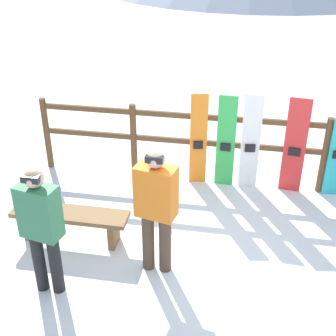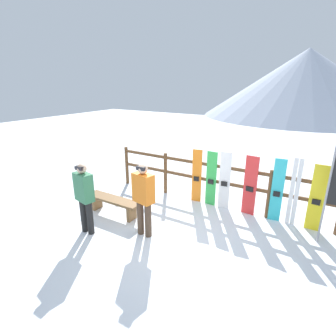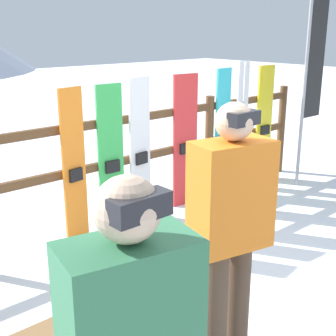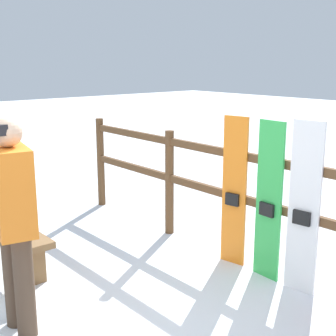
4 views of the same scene
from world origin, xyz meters
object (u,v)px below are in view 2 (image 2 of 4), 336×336
snowboard_green (211,179)px  snowboard_white (225,181)px  snowboard_yellow (317,199)px  snowboard_red (250,186)px  person_plaid_green (84,194)px  ski_pair_white (294,192)px  bench (113,202)px  snowboard_cyan (277,191)px  person_orange (143,195)px  snowboard_orange (197,176)px

snowboard_green → snowboard_white: bearing=0.0°
snowboard_white → snowboard_yellow: bearing=0.0°
snowboard_green → snowboard_red: (1.00, 0.00, 0.01)m
person_plaid_green → snowboard_green: size_ratio=1.07×
snowboard_white → person_plaid_green: bearing=-128.5°
person_plaid_green → snowboard_green: 3.18m
snowboard_green → ski_pair_white: ski_pair_white is taller
bench → ski_pair_white: ski_pair_white is taller
ski_pair_white → snowboard_yellow: (0.45, -0.00, -0.04)m
snowboard_green → snowboard_yellow: (2.42, 0.00, 0.02)m
snowboard_green → snowboard_yellow: bearing=0.0°
snowboard_white → snowboard_yellow: snowboard_yellow is taller
snowboard_cyan → ski_pair_white: bearing=0.6°
snowboard_green → snowboard_cyan: 1.62m
snowboard_red → snowboard_yellow: snowboard_yellow is taller
person_orange → snowboard_white: (1.00, 2.09, -0.17)m
bench → person_orange: 1.39m
snowboard_orange → snowboard_red: bearing=0.0°
snowboard_green → snowboard_yellow: snowboard_yellow is taller
person_orange → snowboard_yellow: bearing=34.5°
snowboard_green → bench: bearing=-136.5°
bench → person_plaid_green: bearing=-84.8°
snowboard_orange → snowboard_red: 1.41m
snowboard_red → snowboard_yellow: (1.42, 0.00, 0.01)m
person_orange → snowboard_cyan: (2.25, 2.09, -0.17)m
person_orange → snowboard_red: person_orange is taller
snowboard_cyan → snowboard_yellow: 0.80m
snowboard_red → snowboard_cyan: (0.61, 0.00, 0.01)m
snowboard_orange → snowboard_red: size_ratio=0.98×
snowboard_orange → snowboard_white: size_ratio=0.98×
person_orange → snowboard_cyan: 3.08m
snowboard_white → bench: bearing=-141.6°
snowboard_white → person_orange: bearing=-115.4°
snowboard_cyan → bench: bearing=-153.2°
snowboard_white → ski_pair_white: 1.61m
person_orange → snowboard_cyan: person_orange is taller
bench → snowboard_orange: bearing=50.8°
person_orange → ski_pair_white: (2.60, 2.10, -0.13)m
snowboard_red → snowboard_yellow: size_ratio=0.99×
snowboard_red → ski_pair_white: ski_pair_white is taller
snowboard_orange → snowboard_cyan: snowboard_cyan is taller
person_plaid_green → snowboard_cyan: 4.29m
snowboard_yellow → snowboard_cyan: bearing=180.0°
person_orange → snowboard_red: bearing=52.0°
snowboard_green → snowboard_cyan: (1.62, 0.00, 0.03)m
ski_pair_white → snowboard_cyan: bearing=-179.4°
snowboard_cyan → snowboard_green: bearing=-180.0°
snowboard_red → ski_pair_white: size_ratio=0.94×
person_orange → snowboard_yellow: size_ratio=1.06×
snowboard_orange → snowboard_cyan: bearing=0.0°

